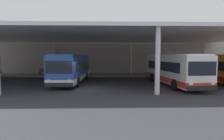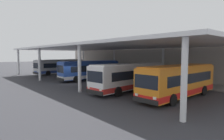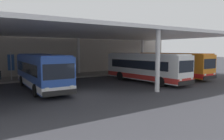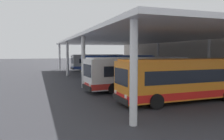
{
  "view_description": "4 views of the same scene",
  "coord_description": "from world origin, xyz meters",
  "px_view_note": "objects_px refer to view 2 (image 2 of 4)",
  "views": [
    {
      "loc": [
        2.23,
        -16.56,
        2.99
      ],
      "look_at": [
        2.78,
        3.76,
        1.46
      ],
      "focal_mm": 29.16,
      "sensor_mm": 36.0,
      "label": 1
    },
    {
      "loc": [
        24.27,
        -13.34,
        4.16
      ],
      "look_at": [
        3.46,
        4.6,
        1.95
      ],
      "focal_mm": 30.09,
      "sensor_mm": 36.0,
      "label": 2
    },
    {
      "loc": [
        -6.99,
        -15.5,
        3.57
      ],
      "look_at": [
        4.9,
        2.61,
        1.53
      ],
      "focal_mm": 34.32,
      "sensor_mm": 36.0,
      "label": 3
    },
    {
      "loc": [
        28.33,
        -7.0,
        3.67
      ],
      "look_at": [
        1.74,
        2.11,
        1.36
      ],
      "focal_mm": 35.23,
      "sensor_mm": 36.0,
      "label": 4
    }
  ],
  "objects_px": {
    "bus_second_bay": "(90,70)",
    "banner_sign": "(114,66)",
    "bus_nearest_bay": "(60,66)",
    "bus_far_bay": "(179,81)",
    "bus_middle_bay": "(129,76)",
    "trash_bin": "(114,72)",
    "bench_waiting": "(104,71)"
  },
  "relations": [
    {
      "from": "bench_waiting",
      "to": "banner_sign",
      "type": "distance_m",
      "value": 4.46
    },
    {
      "from": "banner_sign",
      "to": "trash_bin",
      "type": "bearing_deg",
      "value": 138.21
    },
    {
      "from": "bus_second_bay",
      "to": "banner_sign",
      "type": "height_order",
      "value": "banner_sign"
    },
    {
      "from": "bus_middle_bay",
      "to": "trash_bin",
      "type": "distance_m",
      "value": 16.73
    },
    {
      "from": "bus_second_bay",
      "to": "trash_bin",
      "type": "height_order",
      "value": "bus_second_bay"
    },
    {
      "from": "bench_waiting",
      "to": "banner_sign",
      "type": "bearing_deg",
      "value": -11.88
    },
    {
      "from": "bus_middle_bay",
      "to": "banner_sign",
      "type": "xyz_separation_m",
      "value": [
        -12.44,
        8.61,
        0.32
      ]
    },
    {
      "from": "bus_far_bay",
      "to": "bench_waiting",
      "type": "distance_m",
      "value": 23.86
    },
    {
      "from": "bus_nearest_bay",
      "to": "bench_waiting",
      "type": "xyz_separation_m",
      "value": [
        6.44,
        7.25,
        -0.99
      ]
    },
    {
      "from": "bench_waiting",
      "to": "bus_nearest_bay",
      "type": "bearing_deg",
      "value": -131.61
    },
    {
      "from": "bus_nearest_bay",
      "to": "bus_far_bay",
      "type": "relative_size",
      "value": 1.01
    },
    {
      "from": "banner_sign",
      "to": "bus_nearest_bay",
      "type": "bearing_deg",
      "value": -149.0
    },
    {
      "from": "bus_nearest_bay",
      "to": "banner_sign",
      "type": "height_order",
      "value": "banner_sign"
    },
    {
      "from": "bus_nearest_bay",
      "to": "trash_bin",
      "type": "xyz_separation_m",
      "value": [
        9.43,
        7.43,
        -0.98
      ]
    },
    {
      "from": "bus_far_bay",
      "to": "bus_middle_bay",
      "type": "bearing_deg",
      "value": -169.27
    },
    {
      "from": "bus_nearest_bay",
      "to": "bench_waiting",
      "type": "distance_m",
      "value": 9.75
    },
    {
      "from": "trash_bin",
      "to": "bus_nearest_bay",
      "type": "bearing_deg",
      "value": -141.74
    },
    {
      "from": "bus_nearest_bay",
      "to": "banner_sign",
      "type": "bearing_deg",
      "value": 31.0
    },
    {
      "from": "bus_far_bay",
      "to": "bus_second_bay",
      "type": "bearing_deg",
      "value": 177.24
    },
    {
      "from": "bus_nearest_bay",
      "to": "trash_bin",
      "type": "relative_size",
      "value": 10.86
    },
    {
      "from": "bus_second_bay",
      "to": "bus_far_bay",
      "type": "bearing_deg",
      "value": -2.76
    },
    {
      "from": "bus_far_bay",
      "to": "banner_sign",
      "type": "relative_size",
      "value": 3.31
    },
    {
      "from": "bus_far_bay",
      "to": "banner_sign",
      "type": "xyz_separation_m",
      "value": [
        -18.13,
        7.53,
        0.32
      ]
    },
    {
      "from": "bus_nearest_bay",
      "to": "bus_far_bay",
      "type": "xyz_separation_m",
      "value": [
        28.74,
        -1.16,
        0.0
      ]
    },
    {
      "from": "bus_second_bay",
      "to": "banner_sign",
      "type": "xyz_separation_m",
      "value": [
        -1.53,
        6.73,
        0.32
      ]
    },
    {
      "from": "bus_middle_bay",
      "to": "bus_far_bay",
      "type": "distance_m",
      "value": 5.79
    },
    {
      "from": "bus_nearest_bay",
      "to": "bench_waiting",
      "type": "height_order",
      "value": "bus_nearest_bay"
    },
    {
      "from": "bus_far_bay",
      "to": "trash_bin",
      "type": "height_order",
      "value": "bus_far_bay"
    },
    {
      "from": "bus_nearest_bay",
      "to": "bus_middle_bay",
      "type": "bearing_deg",
      "value": -5.54
    },
    {
      "from": "bus_second_bay",
      "to": "trash_bin",
      "type": "distance_m",
      "value": 8.31
    },
    {
      "from": "banner_sign",
      "to": "bus_second_bay",
      "type": "bearing_deg",
      "value": -77.2
    },
    {
      "from": "bus_middle_bay",
      "to": "banner_sign",
      "type": "bearing_deg",
      "value": 145.31
    }
  ]
}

